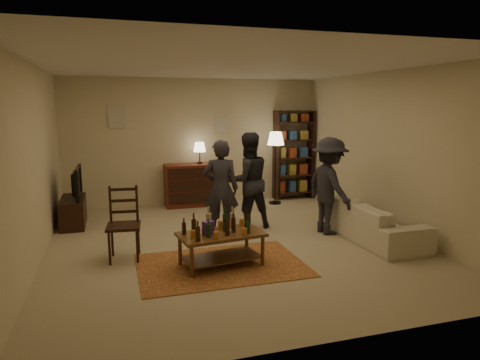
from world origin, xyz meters
name	(u,v)px	position (x,y,z in m)	size (l,w,h in m)	color
floor	(233,243)	(0.00, 0.00, 0.00)	(6.00, 6.00, 0.00)	#C6B793
room_shell	(164,121)	(-0.65, 2.98, 1.81)	(6.00, 6.00, 6.00)	beige
rug	(221,265)	(-0.41, -0.87, 0.01)	(2.20, 1.50, 0.01)	maroon
coffee_table	(220,237)	(-0.42, -0.87, 0.40)	(1.19, 0.76, 0.80)	brown
dining_chair	(124,220)	(-1.63, -0.19, 0.55)	(0.50, 0.50, 1.04)	black
tv_stand	(73,204)	(-2.44, 1.80, 0.38)	(0.40, 1.00, 1.06)	black
dresser	(189,184)	(-0.19, 2.71, 0.48)	(1.00, 0.50, 1.36)	maroon
bookshelf	(294,154)	(2.25, 2.78, 1.03)	(0.90, 0.34, 2.02)	black
floor_lamp	(276,143)	(1.65, 2.39, 1.32)	(0.36, 0.36, 1.57)	black
sofa	(370,220)	(2.20, -0.40, 0.30)	(2.08, 0.81, 0.61)	beige
person_left	(221,188)	(-0.07, 0.44, 0.80)	(0.58, 0.38, 1.59)	#292830
person_right	(248,181)	(0.49, 0.76, 0.84)	(0.81, 0.63, 1.68)	#222229
person_by_sofa	(329,186)	(1.69, 0.06, 0.81)	(1.04, 0.60, 1.61)	#25242B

